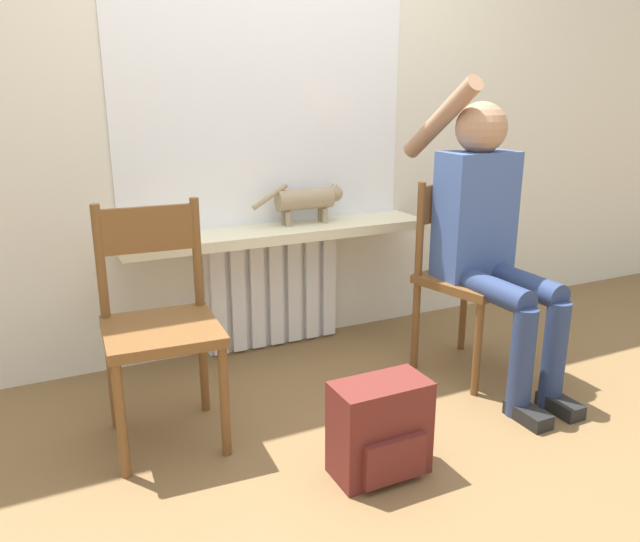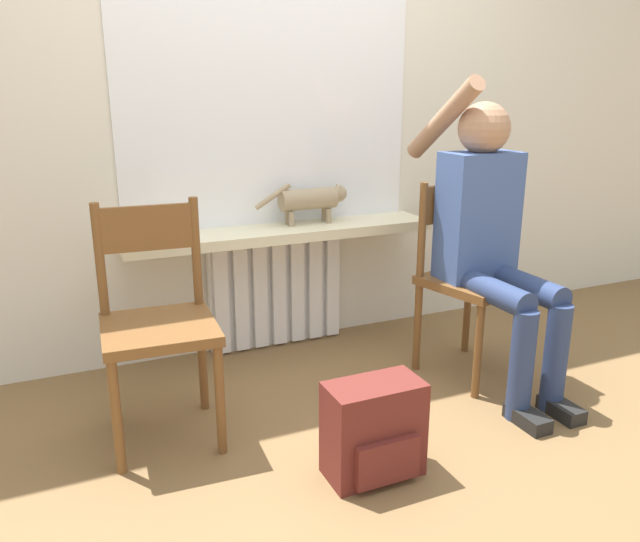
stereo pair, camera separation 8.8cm
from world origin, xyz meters
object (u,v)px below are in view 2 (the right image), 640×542
at_px(chair_left, 157,319).
at_px(backpack, 374,430).
at_px(person, 491,230).
at_px(chair_right, 469,275).
at_px(cat, 312,199).

bearing_deg(chair_left, backpack, -39.57).
bearing_deg(person, chair_right, 94.99).
distance_m(chair_left, backpack, 0.91).
bearing_deg(person, chair_left, 175.41).
relative_size(chair_right, backpack, 2.62).
bearing_deg(chair_left, chair_right, 3.41).
height_order(chair_left, person, person).
height_order(person, cat, person).
bearing_deg(backpack, chair_right, 35.50).
bearing_deg(person, cat, 126.78).
bearing_deg(cat, person, -53.22).
xyz_separation_m(chair_left, person, (1.45, -0.12, 0.24)).
xyz_separation_m(cat, backpack, (-0.28, -1.20, -0.61)).
bearing_deg(chair_left, cat, 37.81).
bearing_deg(cat, chair_right, -48.94).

